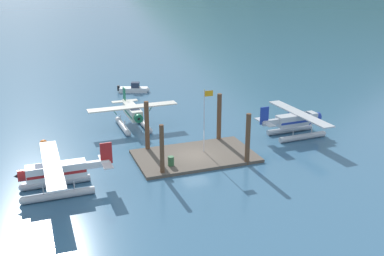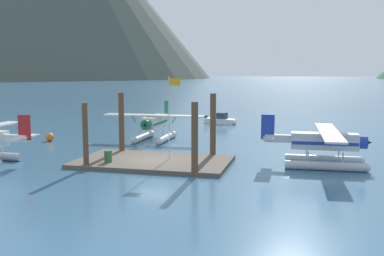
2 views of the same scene
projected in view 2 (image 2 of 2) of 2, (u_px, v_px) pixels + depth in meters
The scene contains 12 objects.
ground_plane at pixel (154, 163), 34.36m from camera, with size 1200.00×1200.00×0.00m, color #38607F.
dock_platform at pixel (154, 162), 34.34m from camera, with size 11.69×6.95×0.30m, color brown.
piling_near_left at pixel (85, 136), 32.30m from camera, with size 0.40×0.40×4.81m, color brown.
piling_near_right at pixel (195, 139), 29.93m from camera, with size 0.46×0.46×5.05m, color brown.
piling_far_left at pixel (121, 123), 38.05m from camera, with size 0.47×0.47×5.28m, color brown.
piling_far_right at pixel (213, 126), 36.29m from camera, with size 0.48×0.48×5.30m, color brown.
flagpole at pixel (170, 108), 33.98m from camera, with size 0.95×0.10×6.42m.
fuel_drum at pixel (108, 156), 33.38m from camera, with size 0.62×0.62×0.88m.
mooring_buoy at pixel (50, 137), 45.30m from camera, with size 0.84×0.84×0.84m, color orange.
seaplane_silver_stbd_fwd at pixel (325, 146), 32.93m from camera, with size 7.98×10.45×3.84m.
seaplane_cream_bow_left at pixel (155, 125), 45.62m from camera, with size 10.42×7.98×3.84m.
boat_white_open_north at pixel (221, 120), 60.35m from camera, with size 4.68×2.83×1.50m.
Camera 2 is at (11.07, -32.00, 7.07)m, focal length 41.66 mm.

